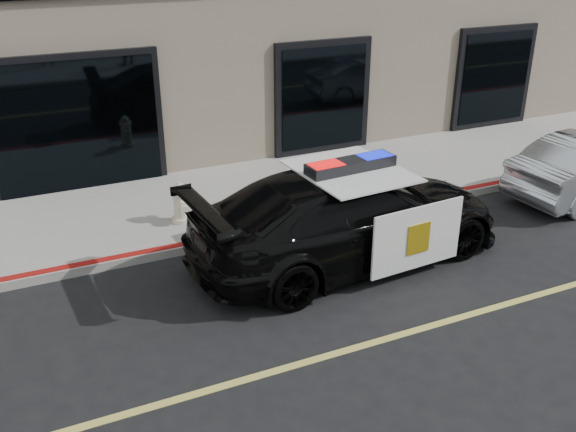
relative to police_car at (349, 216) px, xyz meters
name	(u,v)px	position (x,y,z in m)	size (l,w,h in m)	color
ground	(256,377)	(-2.54, -2.22, -0.79)	(120.00, 120.00, 0.00)	black
sidewalk_n	(153,212)	(-2.54, 3.03, -0.71)	(60.00, 3.50, 0.15)	gray
police_car	(349,216)	(0.00, 0.00, 0.00)	(2.93, 5.67, 1.76)	black
fire_hydrant	(181,203)	(-2.19, 2.26, -0.28)	(0.34, 0.48, 0.76)	beige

